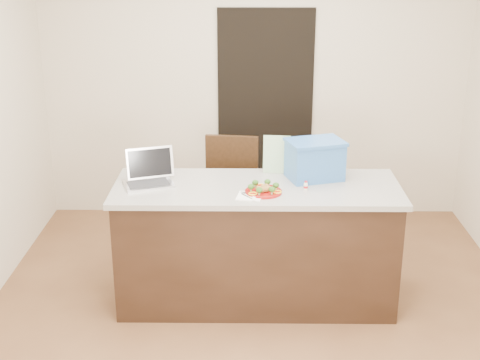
{
  "coord_description": "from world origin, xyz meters",
  "views": [
    {
      "loc": [
        -0.07,
        -4.23,
        2.59
      ],
      "look_at": [
        -0.12,
        0.2,
        0.98
      ],
      "focal_mm": 50.0,
      "sensor_mm": 36.0,
      "label": 1
    }
  ],
  "objects_px": {
    "island": "(256,244)",
    "yogurt_bottle": "(306,186)",
    "napkin": "(250,196)",
    "plate": "(263,191)",
    "chair": "(232,189)",
    "laptop": "(149,174)",
    "blue_box": "(315,159)"
  },
  "relations": [
    {
      "from": "island",
      "to": "yogurt_bottle",
      "type": "relative_size",
      "value": 32.68
    },
    {
      "from": "yogurt_bottle",
      "to": "chair",
      "type": "distance_m",
      "value": 1.11
    },
    {
      "from": "plate",
      "to": "blue_box",
      "type": "distance_m",
      "value": 0.51
    },
    {
      "from": "napkin",
      "to": "yogurt_bottle",
      "type": "relative_size",
      "value": 2.66
    },
    {
      "from": "island",
      "to": "yogurt_bottle",
      "type": "distance_m",
      "value": 0.6
    },
    {
      "from": "plate",
      "to": "laptop",
      "type": "bearing_deg",
      "value": 166.24
    },
    {
      "from": "napkin",
      "to": "laptop",
      "type": "bearing_deg",
      "value": 159.17
    },
    {
      "from": "yogurt_bottle",
      "to": "blue_box",
      "type": "relative_size",
      "value": 0.13
    },
    {
      "from": "plate",
      "to": "island",
      "type": "bearing_deg",
      "value": 107.65
    },
    {
      "from": "plate",
      "to": "yogurt_bottle",
      "type": "bearing_deg",
      "value": 12.31
    },
    {
      "from": "island",
      "to": "laptop",
      "type": "bearing_deg",
      "value": 175.32
    },
    {
      "from": "island",
      "to": "chair",
      "type": "distance_m",
      "value": 0.86
    },
    {
      "from": "napkin",
      "to": "yogurt_bottle",
      "type": "height_order",
      "value": "yogurt_bottle"
    },
    {
      "from": "laptop",
      "to": "blue_box",
      "type": "distance_m",
      "value": 1.21
    },
    {
      "from": "island",
      "to": "plate",
      "type": "relative_size",
      "value": 7.97
    },
    {
      "from": "plate",
      "to": "blue_box",
      "type": "height_order",
      "value": "blue_box"
    },
    {
      "from": "plate",
      "to": "blue_box",
      "type": "bearing_deg",
      "value": 38.38
    },
    {
      "from": "napkin",
      "to": "island",
      "type": "bearing_deg",
      "value": 76.11
    },
    {
      "from": "laptop",
      "to": "island",
      "type": "bearing_deg",
      "value": -23.88
    },
    {
      "from": "yogurt_bottle",
      "to": "blue_box",
      "type": "bearing_deg",
      "value": 71.06
    },
    {
      "from": "plate",
      "to": "laptop",
      "type": "relative_size",
      "value": 0.64
    },
    {
      "from": "island",
      "to": "napkin",
      "type": "xyz_separation_m",
      "value": [
        -0.05,
        -0.21,
        0.46
      ]
    },
    {
      "from": "blue_box",
      "to": "laptop",
      "type": "bearing_deg",
      "value": 167.72
    },
    {
      "from": "blue_box",
      "to": "plate",
      "type": "bearing_deg",
      "value": -158.66
    },
    {
      "from": "napkin",
      "to": "yogurt_bottle",
      "type": "xyz_separation_m",
      "value": [
        0.4,
        0.14,
        0.02
      ]
    },
    {
      "from": "blue_box",
      "to": "chair",
      "type": "xyz_separation_m",
      "value": [
        -0.63,
        0.66,
        -0.49
      ]
    },
    {
      "from": "laptop",
      "to": "chair",
      "type": "height_order",
      "value": "laptop"
    },
    {
      "from": "napkin",
      "to": "chair",
      "type": "distance_m",
      "value": 1.11
    },
    {
      "from": "plate",
      "to": "chair",
      "type": "relative_size",
      "value": 0.25
    },
    {
      "from": "laptop",
      "to": "chair",
      "type": "relative_size",
      "value": 0.39
    },
    {
      "from": "blue_box",
      "to": "chair",
      "type": "relative_size",
      "value": 0.46
    },
    {
      "from": "island",
      "to": "yogurt_bottle",
      "type": "xyz_separation_m",
      "value": [
        0.34,
        -0.07,
        0.48
      ]
    }
  ]
}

